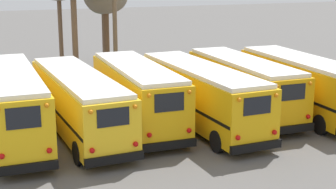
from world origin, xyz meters
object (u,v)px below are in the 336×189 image
at_px(school_bus_1, 79,101).
at_px(bare_tree_0, 104,2).
at_px(utility_pole, 115,23).
at_px(school_bus_2, 137,93).
at_px(school_bus_5, 301,84).
at_px(school_bus_4, 243,85).
at_px(school_bus_3, 201,94).
at_px(school_bus_0, 13,103).

xyz_separation_m(school_bus_1, bare_tree_0, (5.52, 16.32, 3.65)).
bearing_deg(utility_pole, school_bus_2, -99.50).
xyz_separation_m(utility_pole, bare_tree_0, (0.74, 5.89, 1.02)).
distance_m(school_bus_2, utility_pole, 10.73).
relative_size(school_bus_2, school_bus_5, 0.97).
bearing_deg(utility_pole, school_bus_4, -66.88).
relative_size(school_bus_2, school_bus_3, 0.89).
bearing_deg(school_bus_4, bare_tree_0, 102.75).
bearing_deg(school_bus_0, school_bus_3, -5.88).
bearing_deg(school_bus_2, school_bus_3, -19.27).
bearing_deg(school_bus_0, school_bus_5, -3.72).
height_order(school_bus_0, school_bus_2, school_bus_0).
distance_m(school_bus_5, bare_tree_0, 18.90).
height_order(school_bus_4, bare_tree_0, bare_tree_0).
distance_m(school_bus_1, school_bus_2, 3.07).
xyz_separation_m(school_bus_2, utility_pole, (1.72, 10.29, 2.55)).
height_order(school_bus_4, school_bus_5, school_bus_5).
relative_size(utility_pole, bare_tree_0, 1.28).
relative_size(school_bus_1, utility_pole, 1.33).
relative_size(school_bus_1, school_bus_2, 1.16).
xyz_separation_m(school_bus_3, school_bus_4, (3.06, 1.04, 0.00)).
relative_size(school_bus_0, utility_pole, 1.26).
relative_size(school_bus_1, bare_tree_0, 1.69).
relative_size(school_bus_1, school_bus_5, 1.12).
distance_m(school_bus_0, school_bus_1, 3.07).
bearing_deg(utility_pole, school_bus_5, -56.79).
bearing_deg(school_bus_0, utility_pole, 52.99).
xyz_separation_m(school_bus_2, school_bus_3, (3.06, -1.07, -0.03)).
bearing_deg(school_bus_0, bare_tree_0, 62.22).
bearing_deg(school_bus_5, school_bus_4, 160.43).
bearing_deg(school_bus_5, bare_tree_0, 111.27).
distance_m(school_bus_2, bare_tree_0, 16.74).
height_order(school_bus_2, school_bus_5, school_bus_2).
height_order(school_bus_0, utility_pole, utility_pole).
distance_m(school_bus_3, school_bus_5, 6.13).
xyz_separation_m(school_bus_2, school_bus_4, (6.13, -0.03, -0.03)).
relative_size(school_bus_0, bare_tree_0, 1.61).
xyz_separation_m(school_bus_1, school_bus_2, (3.06, 0.15, 0.08)).
distance_m(school_bus_3, utility_pole, 11.72).
height_order(school_bus_2, utility_pole, utility_pole).
distance_m(school_bus_4, bare_tree_0, 17.00).
xyz_separation_m(school_bus_5, utility_pole, (-7.47, 11.41, 2.55)).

